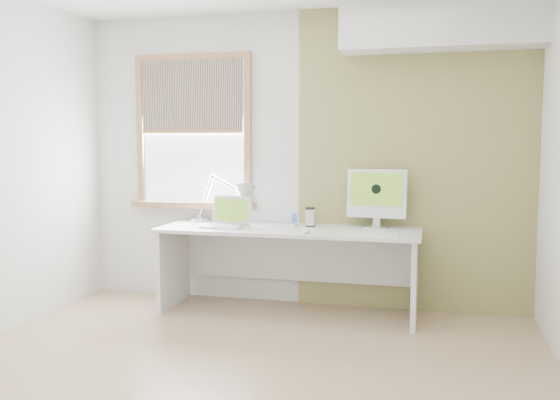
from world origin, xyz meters
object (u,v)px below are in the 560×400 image
(desk_lamp, at_px, (236,198))
(external_drive, at_px, (310,217))
(laptop, at_px, (228,219))
(imac, at_px, (377,195))
(desk, at_px, (290,250))

(desk_lamp, xyz_separation_m, external_drive, (0.66, 0.03, -0.15))
(laptop, bearing_deg, imac, 12.05)
(desk, relative_size, imac, 4.31)
(desk, relative_size, desk_lamp, 3.01)
(laptop, xyz_separation_m, imac, (1.24, 0.27, 0.21))
(external_drive, height_order, imac, imac)
(external_drive, relative_size, imac, 0.31)
(desk_lamp, height_order, external_drive, desk_lamp)
(desk, xyz_separation_m, laptop, (-0.53, -0.09, 0.26))
(imac, bearing_deg, desk, -166.55)
(desk, xyz_separation_m, imac, (0.72, 0.17, 0.47))
(laptop, xyz_separation_m, external_drive, (0.68, 0.21, 0.02))
(desk_lamp, relative_size, external_drive, 4.57)
(imac, bearing_deg, desk_lamp, -175.81)
(desk, distance_m, desk_lamp, 0.67)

